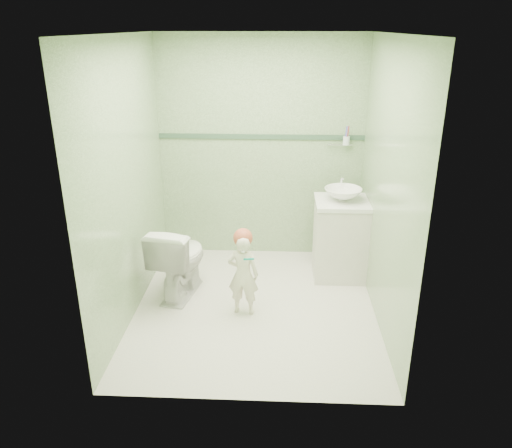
{
  "coord_description": "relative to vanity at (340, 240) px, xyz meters",
  "views": [
    {
      "loc": [
        0.2,
        -4.05,
        2.46
      ],
      "look_at": [
        0.0,
        0.15,
        0.78
      ],
      "focal_mm": 35.03,
      "sensor_mm": 36.0,
      "label": 1
    }
  ],
  "objects": [
    {
      "name": "basin",
      "position": [
        0.0,
        0.0,
        0.49
      ],
      "size": [
        0.37,
        0.37,
        0.13
      ],
      "primitive_type": "imported",
      "color": "white",
      "rests_on": "counter"
    },
    {
      "name": "hair_cap",
      "position": [
        -0.94,
        -0.76,
        0.33
      ],
      "size": [
        0.17,
        0.17,
        0.17
      ],
      "primitive_type": "sphere",
      "color": "#BF573B",
      "rests_on": "toddler"
    },
    {
      "name": "toddler",
      "position": [
        -0.94,
        -0.79,
        -0.02
      ],
      "size": [
        0.3,
        0.22,
        0.77
      ],
      "primitive_type": "imported",
      "rotation": [
        0.0,
        0.0,
        3.01
      ],
      "color": "silver",
      "rests_on": "ground"
    },
    {
      "name": "teal_toothbrush",
      "position": [
        -0.89,
        -0.92,
        0.21
      ],
      "size": [
        0.11,
        0.14,
        0.08
      ],
      "color": "#019386",
      "rests_on": "toddler"
    },
    {
      "name": "counter",
      "position": [
        0.0,
        0.0,
        0.41
      ],
      "size": [
        0.54,
        0.52,
        0.04
      ],
      "primitive_type": "cube",
      "color": "white",
      "rests_on": "vanity"
    },
    {
      "name": "ground",
      "position": [
        -0.84,
        -0.7,
        -0.4
      ],
      "size": [
        2.5,
        2.5,
        0.0
      ],
      "primitive_type": "plane",
      "color": "silver",
      "rests_on": "ground"
    },
    {
      "name": "room_shell",
      "position": [
        -0.84,
        -0.7,
        0.8
      ],
      "size": [
        2.5,
        2.54,
        2.4
      ],
      "color": "#81A172",
      "rests_on": "ground"
    },
    {
      "name": "trim_stripe",
      "position": [
        -0.84,
        0.54,
        0.95
      ],
      "size": [
        2.2,
        0.02,
        0.05
      ],
      "primitive_type": "cube",
      "color": "#365440",
      "rests_on": "room_shell"
    },
    {
      "name": "cup_holder",
      "position": [
        0.05,
        0.48,
        0.93
      ],
      "size": [
        0.26,
        0.07,
        0.21
      ],
      "color": "silver",
      "rests_on": "room_shell"
    },
    {
      "name": "vanity",
      "position": [
        0.0,
        0.0,
        0.0
      ],
      "size": [
        0.52,
        0.5,
        0.8
      ],
      "primitive_type": "cube",
      "color": "beige",
      "rests_on": "ground"
    },
    {
      "name": "toilet",
      "position": [
        -1.58,
        -0.47,
        -0.03
      ],
      "size": [
        0.54,
        0.79,
        0.73
      ],
      "primitive_type": "imported",
      "rotation": [
        0.0,
        0.0,
        2.95
      ],
      "color": "white",
      "rests_on": "ground"
    },
    {
      "name": "faucet",
      "position": [
        0.0,
        0.19,
        0.57
      ],
      "size": [
        0.03,
        0.13,
        0.18
      ],
      "color": "silver",
      "rests_on": "counter"
    }
  ]
}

